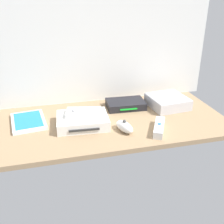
# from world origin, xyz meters

# --- Properties ---
(ground_plane) EXTENTS (1.00, 0.48, 0.02)m
(ground_plane) POSITION_xyz_m (0.00, 0.00, -0.01)
(ground_plane) COLOR #9E7F5B
(ground_plane) RESTS_ON ground
(back_wall) EXTENTS (1.10, 0.01, 0.64)m
(back_wall) POSITION_xyz_m (0.00, 0.25, 0.32)
(back_wall) COLOR white
(back_wall) RESTS_ON ground
(game_console) EXTENTS (0.22, 0.18, 0.04)m
(game_console) POSITION_xyz_m (-0.13, -0.02, 0.02)
(game_console) COLOR white
(game_console) RESTS_ON ground_plane
(mini_computer) EXTENTS (0.19, 0.19, 0.05)m
(mini_computer) POSITION_xyz_m (0.30, 0.08, 0.03)
(mini_computer) COLOR silver
(mini_computer) RESTS_ON ground_plane
(game_case) EXTENTS (0.16, 0.21, 0.02)m
(game_case) POSITION_xyz_m (-0.35, 0.06, 0.01)
(game_case) COLOR white
(game_case) RESTS_ON ground_plane
(network_router) EXTENTS (0.19, 0.13, 0.03)m
(network_router) POSITION_xyz_m (0.10, 0.12, 0.02)
(network_router) COLOR black
(network_router) RESTS_ON ground_plane
(remote_wand) EXTENTS (0.10, 0.15, 0.03)m
(remote_wand) POSITION_xyz_m (0.16, -0.14, 0.02)
(remote_wand) COLOR white
(remote_wand) RESTS_ON ground_plane
(remote_nunchuk) EXTENTS (0.07, 0.11, 0.05)m
(remote_nunchuk) POSITION_xyz_m (0.03, -0.11, 0.02)
(remote_nunchuk) COLOR white
(remote_nunchuk) RESTS_ON ground_plane
(remote_classic_pad) EXTENTS (0.16, 0.11, 0.02)m
(remote_classic_pad) POSITION_xyz_m (-0.12, -0.01, 0.05)
(remote_classic_pad) COLOR white
(remote_classic_pad) RESTS_ON game_console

